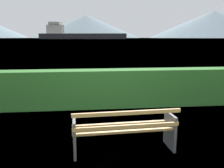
{
  "coord_description": "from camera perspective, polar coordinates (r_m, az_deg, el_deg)",
  "views": [
    {
      "loc": [
        -0.66,
        -4.09,
        2.1
      ],
      "look_at": [
        0.0,
        2.01,
        0.88
      ],
      "focal_mm": 37.89,
      "sensor_mm": 36.0,
      "label": 1
    }
  ],
  "objects": [
    {
      "name": "distant_hills",
      "position": [
        589.48,
        -10.9,
        14.06
      ],
      "size": [
        918.5,
        380.11,
        72.33
      ],
      "color": "slate",
      "rests_on": "ground_plane"
    },
    {
      "name": "water_surface",
      "position": [
        312.35,
        -6.15,
        10.83
      ],
      "size": [
        620.0,
        620.0,
        0.0
      ],
      "primitive_type": "plane",
      "color": "#6B8EA3",
      "rests_on": "ground_plane"
    },
    {
      "name": "cargo_ship_large",
      "position": [
        265.51,
        -8.61,
        11.79
      ],
      "size": [
        95.18,
        26.82,
        18.06
      ],
      "color": "#232328",
      "rests_on": "water_surface"
    },
    {
      "name": "hedge_row",
      "position": [
        7.19,
        -0.76,
        -1.03
      ],
      "size": [
        10.51,
        0.62,
        1.14
      ],
      "primitive_type": "cube",
      "color": "#2D6B28",
      "rests_on": "ground_plane"
    },
    {
      "name": "ground_plane",
      "position": [
        4.64,
        2.77,
        -15.62
      ],
      "size": [
        1400.0,
        1400.0,
        0.0
      ],
      "primitive_type": "plane",
      "color": "olive"
    },
    {
      "name": "park_bench",
      "position": [
        4.41,
        3.0,
        -10.97
      ],
      "size": [
        1.92,
        0.67,
        0.87
      ],
      "color": "tan",
      "rests_on": "ground_plane"
    }
  ]
}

